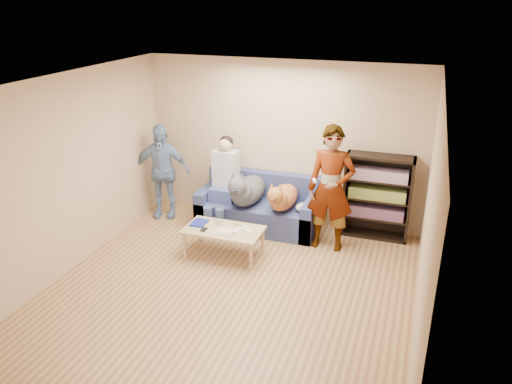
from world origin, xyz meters
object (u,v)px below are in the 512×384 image
at_px(camera_silver, 219,223).
at_px(person_standing_right, 331,189).
at_px(coffee_table, 224,232).
at_px(notebook_blue, 199,223).
at_px(person_standing_left, 162,171).
at_px(sofa, 259,209).
at_px(dog_gray, 247,190).
at_px(bookshelf, 377,195).
at_px(dog_tan, 282,197).
at_px(person_seated, 224,179).

bearing_deg(camera_silver, person_standing_right, 23.33).
bearing_deg(coffee_table, notebook_blue, 172.87).
xyz_separation_m(person_standing_right, person_standing_left, (-2.84, 0.20, -0.13)).
distance_m(person_standing_right, notebook_blue, 1.95).
bearing_deg(sofa, dog_gray, -127.68).
bearing_deg(sofa, camera_silver, -105.44).
xyz_separation_m(notebook_blue, coffee_table, (0.40, -0.05, -0.06)).
bearing_deg(notebook_blue, bookshelf, 28.97).
distance_m(notebook_blue, camera_silver, 0.29).
height_order(person_standing_left, dog_gray, person_standing_left).
height_order(notebook_blue, coffee_table, notebook_blue).
height_order(person_standing_right, coffee_table, person_standing_right).
xyz_separation_m(notebook_blue, dog_tan, (0.99, 0.87, 0.19)).
relative_size(person_standing_left, bookshelf, 1.22).
relative_size(person_seated, dog_tan, 1.27).
xyz_separation_m(person_standing_right, camera_silver, (-1.47, -0.63, -0.48)).
relative_size(notebook_blue, bookshelf, 0.20).
distance_m(notebook_blue, sofa, 1.22).
bearing_deg(person_standing_left, camera_silver, -47.36).
height_order(person_standing_left, person_seated, person_standing_left).
distance_m(camera_silver, coffee_table, 0.18).
bearing_deg(person_standing_right, person_standing_left, 175.03).
distance_m(person_seated, coffee_table, 1.14).
distance_m(person_standing_right, dog_gray, 1.38).
height_order(sofa, bookshelf, bookshelf).
bearing_deg(bookshelf, camera_silver, -149.26).
distance_m(person_standing_left, notebook_blue, 1.46).
relative_size(sofa, dog_tan, 1.65).
xyz_separation_m(sofa, person_seated, (-0.56, -0.13, 0.49)).
bearing_deg(person_standing_left, person_standing_right, -19.93).
relative_size(person_standing_right, sofa, 0.97).
bearing_deg(person_standing_left, coffee_table, -48.64).
bearing_deg(dog_tan, person_standing_left, 178.86).
bearing_deg(camera_silver, sofa, 74.56).
distance_m(person_standing_left, person_seated, 1.09).
relative_size(sofa, bookshelf, 1.46).
height_order(dog_gray, dog_tan, dog_gray).
bearing_deg(bookshelf, notebook_blue, -151.03).
bearing_deg(person_standing_left, notebook_blue, -55.73).
distance_m(camera_silver, dog_tan, 1.08).
bearing_deg(bookshelf, sofa, -172.60).
height_order(person_seated, dog_tan, person_seated).
xyz_separation_m(sofa, bookshelf, (1.80, 0.23, 0.40)).
relative_size(camera_silver, coffee_table, 0.10).
height_order(sofa, person_seated, person_seated).
bearing_deg(coffee_table, dog_gray, 89.52).
bearing_deg(person_seated, camera_silver, -72.31).
xyz_separation_m(person_seated, dog_tan, (0.99, -0.08, -0.15)).
xyz_separation_m(notebook_blue, dog_gray, (0.41, 0.88, 0.23)).
bearing_deg(dog_gray, person_standing_left, 178.85).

